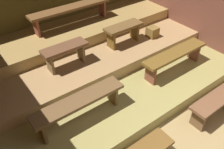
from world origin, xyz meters
The scene contains 12 objects.
ground centered at (0.00, 2.24, -0.04)m, with size 5.78×5.28×0.08m, color #A68954.
wall_right centered at (2.52, 2.24, 1.23)m, with size 0.06×5.28×2.45m, color brown.
platform_lower centered at (0.00, 2.77, 0.12)m, with size 4.98×3.41×0.24m, color #A29552.
platform_middle centered at (0.00, 3.37, 0.37)m, with size 4.98×2.21×0.24m, color tan.
platform_upper centered at (0.00, 3.88, 0.61)m, with size 4.98×1.19×0.24m, color #AD884A.
bench_floor_right centered at (0.89, 0.67, 0.33)m, with size 1.07×0.32×0.44m.
bench_lower_left centered at (-1.11, 1.83, 0.59)m, with size 1.54×0.32×0.44m.
bench_lower_right centered at (1.11, 1.83, 0.59)m, with size 1.54×0.32×0.44m.
bench_middle_left centered at (-0.71, 2.97, 0.81)m, with size 0.87×0.32×0.44m.
bench_middle_right centered at (0.71, 2.97, 0.81)m, with size 0.87×0.32×0.44m.
bench_upper_center centered at (0.03, 4.01, 1.09)m, with size 1.93×0.32×0.44m.
wooden_crate_middle centered at (1.44, 2.79, 0.60)m, with size 0.23×0.23×0.23m, color olive.
Camera 1 is at (-2.29, -0.59, 3.24)m, focal length 38.26 mm.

